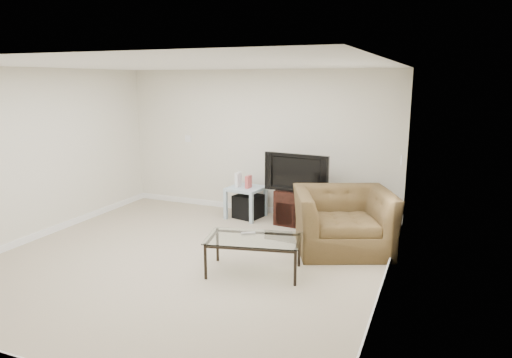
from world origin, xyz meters
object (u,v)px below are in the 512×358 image
at_px(television, 299,172).
at_px(recliner, 343,210).
at_px(tv_stand, 298,207).
at_px(side_table, 246,202).
at_px(subwoofer, 248,207).
at_px(coffee_table, 254,255).

height_order(television, recliner, television).
bearing_deg(tv_stand, recliner, -38.16).
relative_size(television, side_table, 1.79).
distance_m(side_table, recliner, 2.07).
relative_size(tv_stand, subwoofer, 1.68).
relative_size(tv_stand, coffee_table, 0.60).
relative_size(tv_stand, side_table, 1.23).
bearing_deg(subwoofer, coffee_table, -64.89).
relative_size(television, recliner, 0.77).
distance_m(tv_stand, coffee_table, 2.05).
relative_size(side_table, coffee_table, 0.49).
xyz_separation_m(tv_stand, recliner, (0.90, -0.85, 0.28)).
bearing_deg(side_table, television, -3.19).
xyz_separation_m(tv_stand, subwoofer, (-0.91, 0.04, -0.10)).
distance_m(subwoofer, recliner, 2.06).
bearing_deg(television, coffee_table, -82.76).
height_order(subwoofer, coffee_table, coffee_table).
bearing_deg(subwoofer, tv_stand, -2.68).
xyz_separation_m(tv_stand, side_table, (-0.95, 0.02, -0.02)).
xyz_separation_m(television, side_table, (-0.95, 0.05, -0.62)).
distance_m(television, subwoofer, 1.15).
height_order(television, subwoofer, television).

